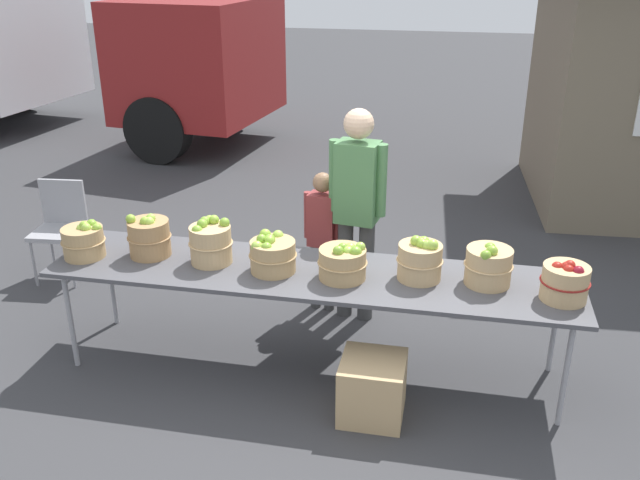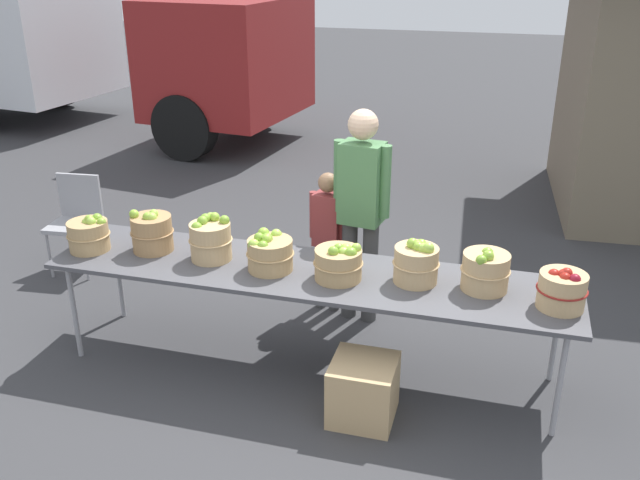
% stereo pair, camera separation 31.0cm
% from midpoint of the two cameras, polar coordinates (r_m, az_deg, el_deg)
% --- Properties ---
extents(ground_plane, '(40.00, 40.00, 0.00)m').
position_cam_midpoint_polar(ground_plane, '(4.95, 0.88, -10.45)').
color(ground_plane, '#38383A').
extents(market_table, '(3.50, 0.76, 0.75)m').
position_cam_midpoint_polar(market_table, '(4.58, 0.93, -2.98)').
color(market_table, '#4C4C51').
rests_on(market_table, ground).
extents(apple_basket_green_0, '(0.30, 0.30, 0.26)m').
position_cam_midpoint_polar(apple_basket_green_0, '(5.06, -16.86, 0.42)').
color(apple_basket_green_0, tan).
rests_on(apple_basket_green_0, market_table).
extents(apple_basket_green_1, '(0.30, 0.30, 0.31)m').
position_cam_midpoint_polar(apple_basket_green_1, '(4.93, -11.96, 0.62)').
color(apple_basket_green_1, '#A87F51').
rests_on(apple_basket_green_1, market_table).
extents(apple_basket_green_2, '(0.30, 0.30, 0.31)m').
position_cam_midpoint_polar(apple_basket_green_2, '(4.73, -7.17, 0.02)').
color(apple_basket_green_2, tan).
rests_on(apple_basket_green_2, market_table).
extents(apple_basket_green_3, '(0.32, 0.32, 0.26)m').
position_cam_midpoint_polar(apple_basket_green_3, '(4.55, -2.24, -1.10)').
color(apple_basket_green_3, tan).
rests_on(apple_basket_green_3, market_table).
extents(apple_basket_green_4, '(0.32, 0.32, 0.25)m').
position_cam_midpoint_polar(apple_basket_green_4, '(4.43, 3.58, -1.92)').
color(apple_basket_green_4, tan).
rests_on(apple_basket_green_4, market_table).
extents(apple_basket_green_5, '(0.30, 0.30, 0.29)m').
position_cam_midpoint_polar(apple_basket_green_5, '(4.44, 9.95, -1.88)').
color(apple_basket_green_5, tan).
rests_on(apple_basket_green_5, market_table).
extents(apple_basket_green_6, '(0.31, 0.31, 0.29)m').
position_cam_midpoint_polar(apple_basket_green_6, '(4.44, 15.44, -2.48)').
color(apple_basket_green_6, tan).
rests_on(apple_basket_green_6, market_table).
extents(apple_basket_red_0, '(0.30, 0.30, 0.26)m').
position_cam_midpoint_polar(apple_basket_red_0, '(4.37, 21.27, -3.86)').
color(apple_basket_red_0, tan).
rests_on(apple_basket_red_0, market_table).
extents(vendor_adult, '(0.44, 0.26, 1.67)m').
position_cam_midpoint_polar(vendor_adult, '(5.15, 5.15, 3.20)').
color(vendor_adult, '#3F3F3F').
rests_on(vendor_adult, ground).
extents(child_customer, '(0.30, 0.18, 1.15)m').
position_cam_midpoint_polar(child_customer, '(5.38, 2.29, 0.71)').
color(child_customer, '#3F3F3F').
rests_on(child_customer, ground).
extents(box_truck, '(7.91, 3.10, 2.75)m').
position_cam_midpoint_polar(box_truck, '(12.28, -22.28, 15.88)').
color(box_truck, silver).
rests_on(box_truck, ground).
extents(folding_chair, '(0.44, 0.44, 0.86)m').
position_cam_midpoint_polar(folding_chair, '(6.48, -18.18, 1.92)').
color(folding_chair, '#99999E').
rests_on(folding_chair, ground).
extents(produce_crate, '(0.40, 0.40, 0.40)m').
position_cam_midpoint_polar(produce_crate, '(4.40, 5.65, -12.24)').
color(produce_crate, tan).
rests_on(produce_crate, ground).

